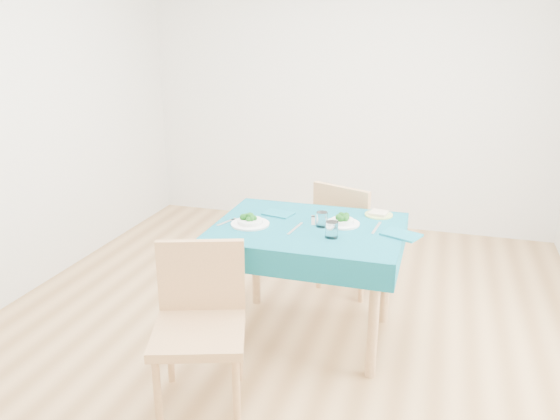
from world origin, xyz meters
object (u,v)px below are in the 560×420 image
(chair_far, at_px, (355,217))
(bowl_far, at_px, (343,220))
(table, at_px, (308,282))
(side_plate, at_px, (379,215))
(chair_near, at_px, (198,305))
(bowl_near, at_px, (250,219))

(chair_far, bearing_deg, bowl_far, 114.17)
(table, xyz_separation_m, side_plate, (0.39, 0.33, 0.38))
(table, distance_m, bowl_far, 0.46)
(chair_near, xyz_separation_m, bowl_near, (0.02, 0.74, 0.21))
(chair_far, distance_m, bowl_near, 1.05)
(chair_near, bearing_deg, side_plate, 37.92)
(table, xyz_separation_m, bowl_far, (0.19, 0.09, 0.41))
(table, height_order, bowl_near, bowl_near)
(chair_near, bearing_deg, bowl_far, 39.58)
(table, distance_m, bowl_near, 0.55)
(chair_near, xyz_separation_m, chair_far, (0.53, 1.62, -0.01))
(bowl_near, distance_m, side_plate, 0.84)
(chair_near, xyz_separation_m, side_plate, (0.75, 1.15, 0.18))
(bowl_near, xyz_separation_m, side_plate, (0.74, 0.41, -0.03))
(bowl_far, relative_size, side_plate, 1.18)
(side_plate, bearing_deg, chair_near, -123.16)
(bowl_near, relative_size, bowl_far, 1.12)
(table, bearing_deg, bowl_far, 25.11)
(chair_far, relative_size, side_plate, 6.29)
(chair_near, height_order, chair_far, chair_near)
(table, xyz_separation_m, chair_near, (-0.37, -0.82, 0.20))
(table, bearing_deg, chair_near, -114.03)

